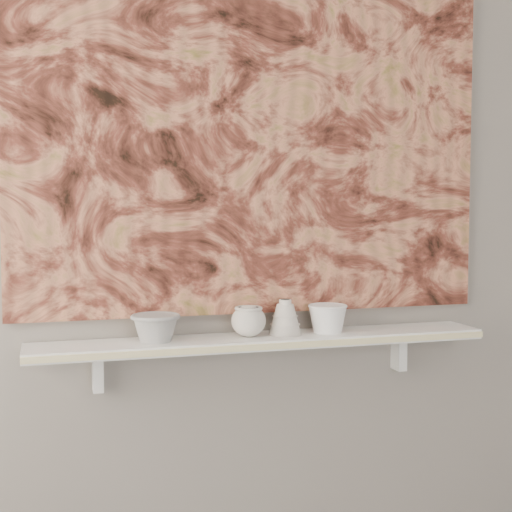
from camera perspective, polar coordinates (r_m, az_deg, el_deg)
name	(u,v)px	position (r m, az deg, el deg)	size (l,w,h in m)	color
wall_back	(255,197)	(2.23, -0.09, 4.72)	(3.60, 3.60, 0.00)	gray
shelf	(264,341)	(2.17, 0.63, -6.79)	(1.40, 0.18, 0.03)	white
shelf_stripe	(273,346)	(2.09, 1.39, -7.24)	(1.40, 0.01, 0.02)	beige
bracket_left	(98,371)	(2.16, -12.56, -8.96)	(0.03, 0.06, 0.12)	white
bracket_right	(399,352)	(2.43, 11.36, -7.52)	(0.03, 0.06, 0.12)	white
painting	(256,135)	(2.22, 0.02, 9.62)	(1.50, 0.03, 1.10)	brown
house_motif	(389,234)	(2.37, 10.58, 1.75)	(0.09, 0.00, 0.08)	black
bowl_grey	(156,327)	(2.09, -8.04, -5.68)	(0.14, 0.14, 0.08)	gray
cup_cream	(249,321)	(2.15, -0.60, -5.22)	(0.10, 0.10, 0.10)	silver
bell_vessel	(285,317)	(2.18, 2.35, -4.90)	(0.10, 0.10, 0.11)	silver
bowl_white	(328,318)	(2.23, 5.75, -4.98)	(0.12, 0.12, 0.09)	white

